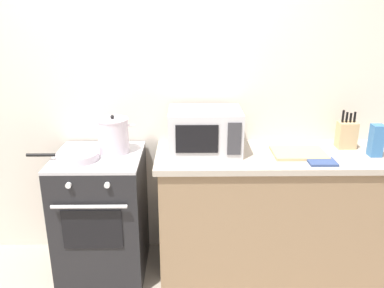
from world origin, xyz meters
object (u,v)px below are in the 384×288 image
Objects in this scene: knife_block at (347,134)px; pasta_box at (376,140)px; frying_pan at (77,156)px; stock_pot at (114,136)px; cutting_board at (299,153)px; stove at (102,215)px; microwave at (205,131)px; oven_mitt at (322,162)px.

knife_block is 0.22m from pasta_box.
frying_pan is 2.02m from pasta_box.
cutting_board is at bearing -2.97° from stock_pot.
pasta_box reaches higher than frying_pan.
stove is at bearing -147.73° from stock_pot.
stove is 1.93× the size of frying_pan.
cutting_board is 1.29× the size of knife_block.
frying_pan is (-0.23, -0.15, -0.10)m from stock_pot.
microwave reaches higher than cutting_board.
frying_pan is 0.95× the size of microwave.
microwave is 2.78× the size of oven_mitt.
oven_mitt is at bearing -2.82° from frying_pan.
knife_block is (1.02, 0.06, -0.05)m from microwave.
frying_pan is 1.71× the size of knife_block.
frying_pan is at bearing -146.96° from stock_pot.
pasta_box is (0.51, -0.03, 0.10)m from cutting_board.
microwave is at bearing 1.03° from stock_pot.
pasta_box is (2.02, 0.05, 0.08)m from frying_pan.
oven_mitt is (1.62, -0.08, -0.02)m from frying_pan.
knife_block is 0.41m from oven_mitt.
cutting_board is at bearing -159.48° from knife_block.
frying_pan is at bearing -146.28° from stove.
pasta_box is (1.79, -0.10, -0.01)m from stock_pot.
microwave is at bearing 173.13° from cutting_board.
pasta_box is (1.90, -0.03, 0.57)m from stove.
microwave is 1.39× the size of cutting_board.
knife_block reaches higher than oven_mitt.
frying_pan is 2.17× the size of pasta_box.
knife_block is at bearing 2.53° from stock_pot.
cutting_board is at bearing 124.33° from oven_mitt.
frying_pan is 1.32× the size of cutting_board.
cutting_board is at bearing 3.04° from frying_pan.
cutting_board is 0.41m from knife_block.
microwave reaches higher than pasta_box.
stove is at bearing 173.95° from oven_mitt.
frying_pan is 2.65× the size of oven_mitt.
oven_mitt is at bearing -55.67° from cutting_board.
stock_pot is at bearing 170.76° from oven_mitt.
knife_block is at bearing 48.56° from oven_mitt.
frying_pan is 1.90m from knife_block.
knife_block is at bearing 6.67° from frying_pan.
knife_block reaches higher than stock_pot.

